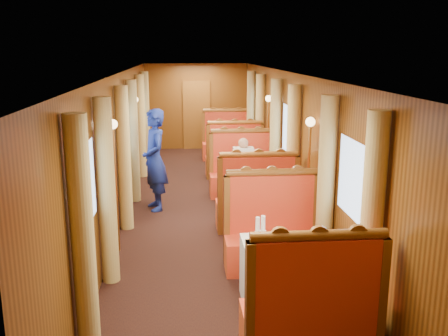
{
  "coord_description": "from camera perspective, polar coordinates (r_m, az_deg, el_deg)",
  "views": [
    {
      "loc": [
        -0.44,
        -8.73,
        2.89
      ],
      "look_at": [
        0.22,
        -1.02,
        1.05
      ],
      "focal_mm": 40.0,
      "sensor_mm": 36.0,
      "label": 1
    }
  ],
  "objects": [
    {
      "name": "tea_tray",
      "position": [
        5.7,
        6.69,
        -8.69
      ],
      "size": [
        0.38,
        0.32,
        0.01
      ],
      "primitive_type": "cube",
      "rotation": [
        0.0,
        0.0,
        -0.19
      ],
      "color": "silver",
      "rests_on": "table_near"
    },
    {
      "name": "window_left_near",
      "position": [
        5.52,
        -15.62,
        -2.24
      ],
      "size": [
        0.01,
        1.2,
        0.9
      ],
      "primitive_type": null,
      "rotation": [
        1.57,
        0.0,
        1.57
      ],
      "color": "#8EADD6",
      "rests_on": "wall_left"
    },
    {
      "name": "sconce_left_aft",
      "position": [
        10.63,
        -10.04,
        5.04
      ],
      "size": [
        0.14,
        0.14,
        1.95
      ],
      "color": "#BF8C3F",
      "rests_on": "floor"
    },
    {
      "name": "table_mid",
      "position": [
        9.16,
        2.79,
        -2.57
      ],
      "size": [
        1.05,
        0.72,
        0.75
      ],
      "primitive_type": "cube",
      "color": "white",
      "rests_on": "floor"
    },
    {
      "name": "curtain_right_mid_b",
      "position": [
        9.83,
        5.89,
        3.27
      ],
      "size": [
        0.22,
        0.22,
        2.35
      ],
      "primitive_type": "cylinder",
      "color": "tan",
      "rests_on": "floor"
    },
    {
      "name": "curtain_right_mid_a",
      "position": [
        8.33,
        7.86,
        1.38
      ],
      "size": [
        0.22,
        0.22,
        2.35
      ],
      "primitive_type": "cylinder",
      "color": "tan",
      "rests_on": "floor"
    },
    {
      "name": "window_right_mid",
      "position": [
        9.05,
        7.5,
        4.12
      ],
      "size": [
        0.01,
        1.2,
        0.9
      ],
      "primitive_type": null,
      "rotation": [
        1.57,
        0.0,
        -1.57
      ],
      "color": "#8EADD6",
      "rests_on": "wall_right"
    },
    {
      "name": "curtain_right_far_b",
      "position": [
        13.24,
        3.09,
        5.93
      ],
      "size": [
        0.22,
        0.22,
        2.35
      ],
      "primitive_type": "cylinder",
      "color": "tan",
      "rests_on": "floor"
    },
    {
      "name": "cup_outboard",
      "position": [
        5.87,
        4.47,
        -6.94
      ],
      "size": [
        0.08,
        0.08,
        0.26
      ],
      "rotation": [
        0.0,
        0.0,
        0.22
      ],
      "color": "white",
      "rests_on": "table_near"
    },
    {
      "name": "steward",
      "position": [
        9.16,
        -7.93,
        0.91
      ],
      "size": [
        0.63,
        0.78,
        1.86
      ],
      "primitive_type": "imported",
      "rotation": [
        0.0,
        0.0,
        -1.26
      ],
      "color": "navy",
      "rests_on": "floor"
    },
    {
      "name": "wall_right",
      "position": [
        9.09,
        7.55,
        2.87
      ],
      "size": [
        0.01,
        12.0,
        2.5
      ],
      "primitive_type": null,
      "rotation": [
        1.57,
        0.0,
        -1.57
      ],
      "color": "brown",
      "rests_on": "floor"
    },
    {
      "name": "wall_near",
      "position": [
        3.21,
        3.86,
        -17.35
      ],
      "size": [
        3.0,
        0.01,
        2.5
      ],
      "primitive_type": null,
      "rotation": [
        -1.57,
        0.0,
        0.0
      ],
      "color": "brown",
      "rests_on": "floor"
    },
    {
      "name": "curtain_left_far_b",
      "position": [
        13.15,
        -8.97,
        5.73
      ],
      "size": [
        0.22,
        0.22,
        2.35
      ],
      "primitive_type": "cylinder",
      "color": "tan",
      "rests_on": "floor"
    },
    {
      "name": "sconce_right_aft",
      "position": [
        10.74,
        5.07,
        5.28
      ],
      "size": [
        0.14,
        0.14,
        1.95
      ],
      "color": "#BF8C3F",
      "rests_on": "floor"
    },
    {
      "name": "cup_inboard",
      "position": [
        5.82,
        3.86,
        -7.11
      ],
      "size": [
        0.08,
        0.08,
        0.26
      ],
      "rotation": [
        0.0,
        0.0,
        0.36
      ],
      "color": "white",
      "rests_on": "table_near"
    },
    {
      "name": "curtain_left_near_a",
      "position": [
        4.86,
        -15.85,
        -7.82
      ],
      "size": [
        0.22,
        0.22,
        2.35
      ],
      "primitive_type": "cylinder",
      "color": "tan",
      "rests_on": "floor"
    },
    {
      "name": "curtain_right_near_b",
      "position": [
        6.51,
        11.57,
        -2.18
      ],
      "size": [
        0.22,
        0.22,
        2.35
      ],
      "primitive_type": "cylinder",
      "color": "tan",
      "rests_on": "floor"
    },
    {
      "name": "curtain_right_far_a",
      "position": [
        11.72,
        4.14,
        4.93
      ],
      "size": [
        0.22,
        0.22,
        2.35
      ],
      "primitive_type": "cylinder",
      "color": "tan",
      "rests_on": "floor"
    },
    {
      "name": "wall_left",
      "position": [
        8.94,
        -11.6,
        2.54
      ],
      "size": [
        0.01,
        12.0,
        2.5
      ],
      "primitive_type": null,
      "rotation": [
        1.57,
        0.0,
        1.57
      ],
      "color": "brown",
      "rests_on": "floor"
    },
    {
      "name": "window_left_far",
      "position": [
        12.36,
        -9.75,
        6.5
      ],
      "size": [
        0.01,
        1.2,
        0.9
      ],
      "primitive_type": null,
      "rotation": [
        1.57,
        0.0,
        1.57
      ],
      "color": "#8EADD6",
      "rests_on": "wall_left"
    },
    {
      "name": "table_near",
      "position": [
        5.92,
        7.35,
        -11.87
      ],
      "size": [
        1.05,
        0.72,
        0.75
      ],
      "primitive_type": "cube",
      "color": "white",
      "rests_on": "floor"
    },
    {
      "name": "sconce_right_fore",
      "position": [
        7.37,
        9.7,
        1.4
      ],
      "size": [
        0.14,
        0.14,
        1.95
      ],
      "color": "#BF8C3F",
      "rests_on": "floor"
    },
    {
      "name": "wall_far",
      "position": [
        14.82,
        -3.16,
        7.01
      ],
      "size": [
        3.0,
        0.01,
        2.5
      ],
      "primitive_type": null,
      "rotation": [
        1.57,
        0.0,
        0.0
      ],
      "color": "brown",
      "rests_on": "floor"
    },
    {
      "name": "fruit_plate",
      "position": [
        5.71,
        10.8,
        -8.66
      ],
      "size": [
        0.21,
        0.21,
        0.05
      ],
      "rotation": [
        0.0,
        0.0,
        -0.29
      ],
      "color": "white",
      "rests_on": "table_near"
    },
    {
      "name": "window_left_mid",
      "position": [
        8.91,
        -11.56,
        3.81
      ],
      "size": [
        0.01,
        1.2,
        0.9
      ],
      "primitive_type": null,
      "rotation": [
        1.57,
        0.0,
        1.57
      ],
      "color": "#8EADD6",
      "rests_on": "wall_left"
    },
    {
      "name": "sconce_left_fore",
      "position": [
        7.2,
        -12.42,
        1.0
      ],
      "size": [
        0.14,
        0.14,
        1.95
      ],
      "color": "#BF8C3F",
      "rests_on": "floor"
    },
    {
      "name": "curtain_left_near_b",
      "position": [
        6.32,
        -13.25,
        -2.73
      ],
      "size": [
        0.22,
        0.22,
        2.35
      ],
      "primitive_type": "cylinder",
      "color": "tan",
      "rests_on": "floor"
    },
    {
      "name": "doorway_far",
      "position": [
        14.82,
        -3.14,
        6.04
      ],
      "size": [
        0.8,
        0.04,
        2.0
      ],
      "primitive_type": "cube",
      "color": "brown",
      "rests_on": "floor"
    },
    {
      "name": "window_right_far",
      "position": [
        12.46,
        4.08,
        6.72
      ],
      "size": [
        0.01,
        1.2,
        0.9
      ],
      "primitive_type": null,
      "rotation": [
        1.57,
        0.0,
        -1.57
      ],
      "color": "#8EADD6",
      "rests_on": "wall_right"
    },
    {
      "name": "curtain_right_near_a",
      "position": [
        5.1,
        16.46,
        -6.84
      ],
      "size": [
        0.22,
        0.22,
        2.35
      ],
      "primitive_type": "cylinder",
      "color": "tan",
      "rests_on": "floor"
    },
    {
      "name": "banquette_near_fwd",
      "position": [
        5.02,
        9.88,
        -16.23
      ],
      "size": [
        1.3,
        0.55,
        1.34
      ],
      "color": "red",
      "rests_on": "floor"
    },
    {
      "name": "teapot_right",
      "position": [
        5.6,
        7.36,
        -8.44
      ],
      "size": [
        0.18,
        0.14,
        0.14
      ],
      "primitive_type": null,
      "rotation": [
        0.0,
        0.0,
        -0.09
      ],
      "color": "silver",
      "rests_on": "tea_tray"
    },
    {
      "name": "table_far",
      "position": [
        12.54,
        0.68,
        1.81
      ],
      "size": [
        1.05,
        0.72,
        0.75
      ],
      "primitive_type": "cube",
      "color": "white",
      "rests_on": "floor"
    },
    {
      "name": "ceiling",
      "position": [
        8.75,
        -2.01,
        10.82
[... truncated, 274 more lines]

